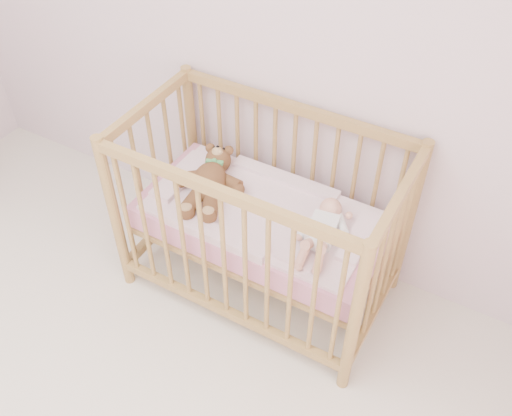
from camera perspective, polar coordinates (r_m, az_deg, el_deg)
The scene contains 6 objects.
wall_back at distance 2.79m, azimuth -1.08°, elevation 18.89°, with size 4.00×0.02×2.70m, color silver.
crib at distance 2.87m, azimuth 0.49°, elevation -1.13°, with size 1.36×0.76×1.00m, color tan, non-canonical shape.
mattress at distance 2.88m, azimuth 0.49°, elevation -1.34°, with size 1.22×0.62×0.13m, color pink.
blanket at distance 2.83m, azimuth 0.50°, elevation -0.27°, with size 1.10×0.58×0.06m, color pink, non-canonical shape.
baby at distance 2.66m, azimuth 6.69°, elevation -1.87°, with size 0.23×0.48×0.12m, color white, non-canonical shape.
teddy_bear at distance 2.87m, azimuth -4.74°, elevation 2.69°, with size 0.38×0.54×0.15m, color brown, non-canonical shape.
Camera 1 is at (1.29, -0.18, 2.52)m, focal length 40.00 mm.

